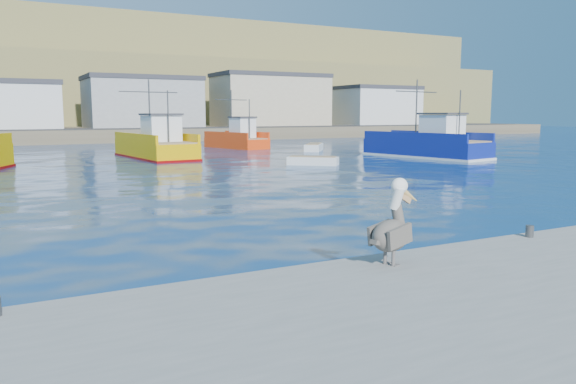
% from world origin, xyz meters
% --- Properties ---
extents(ground, '(260.00, 260.00, 0.00)m').
position_xyz_m(ground, '(0.00, 0.00, 0.00)').
color(ground, '#071C55').
rests_on(ground, ground).
extents(dock_bollards, '(36.20, 0.20, 0.30)m').
position_xyz_m(dock_bollards, '(0.60, -3.40, 0.65)').
color(dock_bollards, '#4C4C4C').
rests_on(dock_bollards, dock).
extents(far_shore, '(200.00, 81.00, 24.00)m').
position_xyz_m(far_shore, '(0.00, 109.20, 8.98)').
color(far_shore, brown).
rests_on(far_shore, ground).
extents(trawler_yellow_b, '(4.89, 10.66, 6.39)m').
position_xyz_m(trawler_yellow_b, '(2.78, 32.20, 0.99)').
color(trawler_yellow_b, '#DFA200').
rests_on(trawler_yellow_b, ground).
extents(trawler_blue, '(5.72, 11.31, 6.45)m').
position_xyz_m(trawler_blue, '(22.92, 22.78, 1.01)').
color(trawler_blue, navy).
rests_on(trawler_blue, ground).
extents(boat_orange, '(4.64, 8.17, 6.00)m').
position_xyz_m(boat_orange, '(13.69, 41.35, 1.00)').
color(boat_orange, '#EC3B0D').
rests_on(boat_orange, ground).
extents(skiff_mid, '(3.46, 3.25, 0.77)m').
position_xyz_m(skiff_mid, '(10.95, 21.09, 0.24)').
color(skiff_mid, silver).
rests_on(skiff_mid, ground).
extents(skiff_far, '(3.57, 4.10, 0.88)m').
position_xyz_m(skiff_far, '(18.60, 34.06, 0.28)').
color(skiff_far, silver).
rests_on(skiff_far, ground).
extents(pelican, '(1.45, 0.79, 1.79)m').
position_xyz_m(pelican, '(-1.70, -3.84, 1.26)').
color(pelican, '#595451').
rests_on(pelican, dock).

